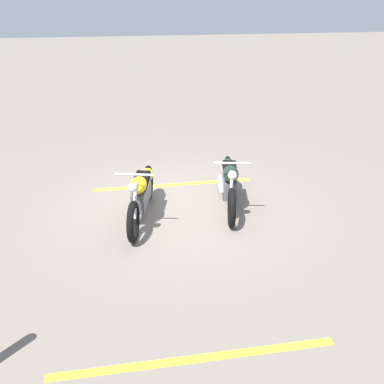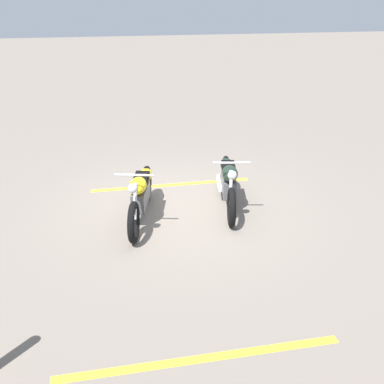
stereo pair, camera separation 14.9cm
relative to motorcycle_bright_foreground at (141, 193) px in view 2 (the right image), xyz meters
name	(u,v)px [view 2 (the right image)]	position (x,y,z in m)	size (l,w,h in m)	color
ground_plane	(184,206)	(-0.33, 0.80, -0.46)	(60.00, 60.00, 0.00)	slate
motorcycle_bright_foreground	(141,193)	(0.00, 0.00, 0.00)	(2.20, 0.74, 1.04)	black
motorcycle_dark_foreground	(228,181)	(-0.26, 1.61, 0.00)	(2.21, 0.68, 1.04)	black
parking_stripe_near	(171,185)	(-1.35, 0.71, -0.46)	(3.20, 0.12, 0.01)	yellow
parking_stripe_mid	(201,359)	(3.55, 0.35, -0.46)	(3.20, 0.12, 0.01)	yellow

